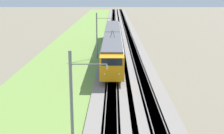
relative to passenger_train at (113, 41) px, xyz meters
name	(u,v)px	position (x,y,z in m)	size (l,w,h in m)	color
ballast_main	(113,44)	(9.30, 0.00, -2.25)	(240.00, 4.40, 0.30)	gray
ballast_adjacent	(131,44)	(9.30, -3.88, -2.25)	(240.00, 4.40, 0.30)	gray
track_main	(113,44)	(9.30, 0.00, -2.24)	(240.00, 1.57, 0.45)	#4C4238
track_adjacent	(131,44)	(9.30, -3.88, -2.24)	(240.00, 1.57, 0.45)	#4C4238
grass_verge	(82,45)	(9.30, 6.40, -2.34)	(240.00, 13.72, 0.12)	olive
passenger_train	(113,41)	(0.00, 0.00, 0.00)	(41.29, 3.00, 5.12)	orange
catenary_mast_near	(73,103)	(-35.31, 2.55, 1.43)	(0.22, 2.56, 7.40)	slate
catenary_mast_mid	(97,35)	(-3.86, 2.55, 1.55)	(0.22, 2.56, 7.63)	slate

